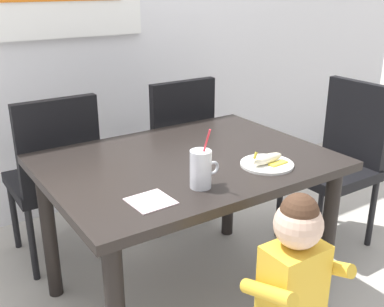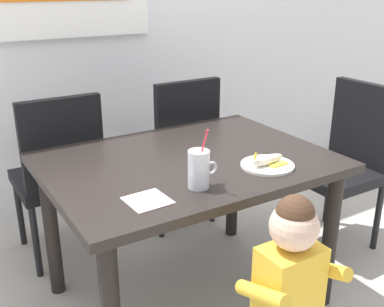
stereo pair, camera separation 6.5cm
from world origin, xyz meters
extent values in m
plane|color=#B7B2A8|center=(0.00, 0.00, 0.00)|extent=(24.00, 24.00, 0.00)
cube|color=black|center=(0.00, 0.00, 0.73)|extent=(1.26, 0.93, 0.04)
cylinder|color=black|center=(0.55, -0.39, 0.35)|extent=(0.07, 0.07, 0.71)
cylinder|color=black|center=(-0.55, 0.39, 0.35)|extent=(0.07, 0.07, 0.71)
cylinder|color=black|center=(0.55, 0.39, 0.35)|extent=(0.07, 0.07, 0.71)
cube|color=black|center=(-0.41, 0.76, 0.45)|extent=(0.44, 0.44, 0.06)
cube|color=black|center=(-0.41, 0.56, 0.72)|extent=(0.42, 0.05, 0.48)
cylinder|color=black|center=(-0.22, 0.95, 0.21)|extent=(0.04, 0.04, 0.42)
cylinder|color=black|center=(-0.60, 0.95, 0.21)|extent=(0.04, 0.04, 0.42)
cylinder|color=black|center=(-0.22, 0.57, 0.21)|extent=(0.04, 0.04, 0.42)
cylinder|color=black|center=(-0.60, 0.57, 0.21)|extent=(0.04, 0.04, 0.42)
cube|color=black|center=(0.35, 0.78, 0.45)|extent=(0.44, 0.44, 0.06)
cube|color=black|center=(0.35, 0.58, 0.72)|extent=(0.42, 0.05, 0.48)
cylinder|color=black|center=(0.54, 0.97, 0.21)|extent=(0.04, 0.04, 0.42)
cylinder|color=black|center=(0.16, 0.97, 0.21)|extent=(0.04, 0.04, 0.42)
cylinder|color=black|center=(0.54, 0.59, 0.21)|extent=(0.04, 0.04, 0.42)
cylinder|color=black|center=(0.16, 0.59, 0.21)|extent=(0.04, 0.04, 0.42)
cube|color=black|center=(0.98, 0.00, 0.45)|extent=(0.44, 0.44, 0.06)
cube|color=black|center=(1.18, 0.00, 0.72)|extent=(0.05, 0.42, 0.48)
cylinder|color=black|center=(0.79, 0.19, 0.21)|extent=(0.04, 0.04, 0.42)
cylinder|color=black|center=(0.79, -0.19, 0.21)|extent=(0.04, 0.04, 0.42)
cylinder|color=black|center=(1.17, 0.19, 0.21)|extent=(0.04, 0.04, 0.42)
cylinder|color=black|center=(1.17, -0.19, 0.21)|extent=(0.04, 0.04, 0.42)
cube|color=gold|center=(0.01, -0.68, 0.49)|extent=(0.22, 0.15, 0.30)
sphere|color=beige|center=(0.01, -0.68, 0.72)|extent=(0.17, 0.17, 0.17)
sphere|color=#472D1E|center=(0.01, -0.68, 0.77)|extent=(0.13, 0.13, 0.13)
cylinder|color=gold|center=(-0.13, -0.70, 0.52)|extent=(0.05, 0.24, 0.13)
cylinder|color=gold|center=(0.15, -0.70, 0.52)|extent=(0.05, 0.24, 0.13)
cylinder|color=silver|center=(-0.12, -0.29, 0.82)|extent=(0.08, 0.08, 0.15)
cylinder|color=beige|center=(-0.12, -0.29, 0.79)|extent=(0.07, 0.07, 0.08)
torus|color=silver|center=(-0.07, -0.29, 0.81)|extent=(0.06, 0.01, 0.06)
cylinder|color=#E5333F|center=(-0.12, -0.29, 0.89)|extent=(0.01, 0.09, 0.21)
cylinder|color=white|center=(0.24, -0.26, 0.75)|extent=(0.23, 0.23, 0.01)
ellipsoid|color=#F4EAC6|center=(0.24, -0.27, 0.78)|extent=(0.17, 0.06, 0.04)
cube|color=yellow|center=(0.27, -0.30, 0.76)|extent=(0.09, 0.04, 0.01)
cube|color=yellow|center=(0.26, -0.23, 0.76)|extent=(0.09, 0.04, 0.01)
cylinder|color=yellow|center=(0.16, -0.27, 0.81)|extent=(0.02, 0.01, 0.03)
cube|color=silver|center=(-0.35, -0.29, 0.75)|extent=(0.16, 0.16, 0.00)
camera|label=1|loc=(-1.05, -1.63, 1.50)|focal=43.16mm
camera|label=2|loc=(-0.99, -1.66, 1.50)|focal=43.16mm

